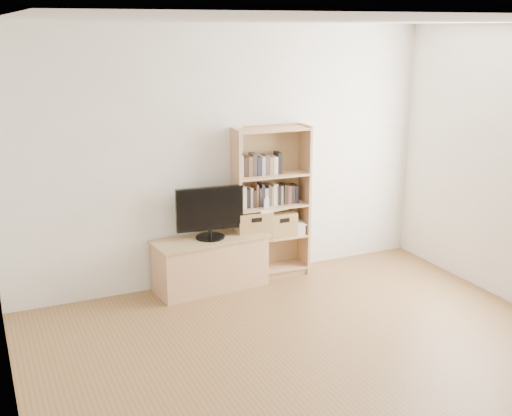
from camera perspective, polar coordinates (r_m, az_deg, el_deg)
floor at (r=4.89m, az=8.88°, el=-16.11°), size 4.50×5.00×0.01m
back_wall at (r=6.50m, az=-2.68°, el=4.57°), size 4.50×0.02×2.60m
left_wall at (r=3.66m, az=-21.33°, el=-5.65°), size 0.02×5.00×2.60m
ceiling at (r=4.16m, az=10.46°, el=15.97°), size 4.50×5.00×0.01m
tv_stand at (r=6.52m, az=-4.04°, el=-5.00°), size 1.15×0.52×0.51m
bookshelf at (r=6.66m, az=1.33°, el=0.44°), size 0.81×0.32×1.60m
television at (r=6.34m, az=-4.14°, el=-0.41°), size 0.68×0.12×0.53m
books_row_mid at (r=6.66m, az=1.28°, el=1.23°), size 0.81×0.17×0.22m
books_row_upper at (r=6.52m, az=-0.15°, el=3.83°), size 0.39×0.15×0.20m
baby_monitor at (r=6.54m, az=0.92°, el=0.42°), size 0.05×0.04×0.10m
basket_left at (r=6.64m, az=-0.36°, el=-1.46°), size 0.39×0.33×0.30m
basket_right at (r=6.76m, az=2.10°, el=-1.36°), size 0.31×0.26×0.25m
laptop at (r=6.65m, az=1.20°, el=0.02°), size 0.35×0.26×0.03m
magazine_stack at (r=6.85m, az=3.46°, el=-1.76°), size 0.21×0.27×0.11m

